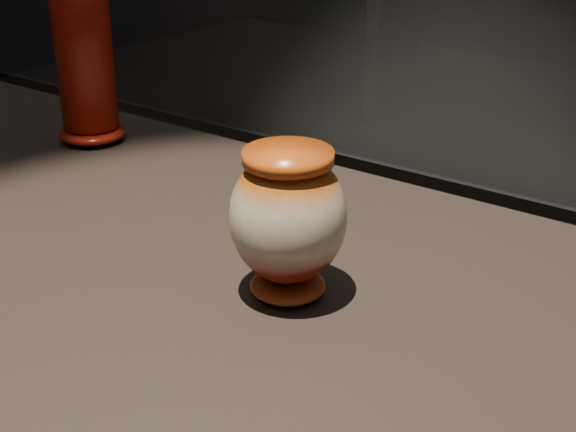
% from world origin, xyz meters
% --- Properties ---
extents(main_vase, '(0.16, 0.16, 0.17)m').
position_xyz_m(main_vase, '(0.11, 0.03, 0.99)').
color(main_vase, maroon).
rests_on(main_vase, display_plinth).
extents(tall_vase, '(0.13, 0.13, 0.35)m').
position_xyz_m(tall_vase, '(-0.46, 0.25, 1.07)').
color(tall_vase, red).
rests_on(tall_vase, display_plinth).
extents(back_shelf, '(2.00, 0.60, 0.90)m').
position_xyz_m(back_shelf, '(-0.69, 3.29, 0.64)').
color(back_shelf, black).
rests_on(back_shelf, ground).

